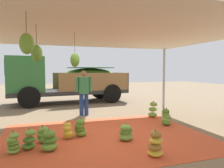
# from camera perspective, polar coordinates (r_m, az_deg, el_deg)

# --- Properties ---
(ground_plane) EXTENTS (40.00, 40.00, 0.00)m
(ground_plane) POSITION_cam_1_polar(r_m,az_deg,el_deg) (8.55, -7.58, -8.04)
(ground_plane) COLOR #7F6B51
(tarp_orange) EXTENTS (5.23, 4.03, 0.01)m
(tarp_orange) POSITION_cam_1_polar(r_m,az_deg,el_deg) (5.71, -1.98, -13.93)
(tarp_orange) COLOR #D1512D
(tarp_orange) RESTS_ON ground
(tent_canopy) EXTENTS (8.00, 7.00, 2.78)m
(tent_canopy) POSITION_cam_1_polar(r_m,az_deg,el_deg) (5.43, -2.01, 13.85)
(tent_canopy) COLOR #9EA0A5
(tent_canopy) RESTS_ON ground
(banana_bunch_0) EXTENTS (0.35, 0.37, 0.46)m
(banana_bunch_0) POSITION_cam_1_polar(r_m,az_deg,el_deg) (5.56, -11.91, -12.32)
(banana_bunch_0) COLOR gold
(banana_bunch_0) RESTS_ON tarp_orange
(banana_bunch_1) EXTENTS (0.46, 0.45, 0.43)m
(banana_bunch_1) POSITION_cam_1_polar(r_m,az_deg,el_deg) (5.36, 3.77, -12.98)
(banana_bunch_1) COLOR #6B9E38
(banana_bunch_1) RESTS_ON tarp_orange
(banana_bunch_2) EXTENTS (0.43, 0.43, 0.55)m
(banana_bunch_2) POSITION_cam_1_polar(r_m,az_deg,el_deg) (4.51, 11.61, -15.74)
(banana_bunch_2) COLOR gold
(banana_bunch_2) RESTS_ON tarp_orange
(banana_bunch_3) EXTENTS (0.43, 0.45, 0.48)m
(banana_bunch_3) POSITION_cam_1_polar(r_m,az_deg,el_deg) (4.89, -16.55, -14.52)
(banana_bunch_3) COLOR #60932D
(banana_bunch_3) RESTS_ON tarp_orange
(banana_bunch_4) EXTENTS (0.35, 0.34, 0.43)m
(banana_bunch_4) POSITION_cam_1_polar(r_m,az_deg,el_deg) (5.44, -18.27, -12.96)
(banana_bunch_4) COLOR #6B9E38
(banana_bunch_4) RESTS_ON tarp_orange
(banana_bunch_5) EXTENTS (0.40, 0.40, 0.59)m
(banana_bunch_5) POSITION_cam_1_polar(r_m,az_deg,el_deg) (8.04, 10.96, -6.93)
(banana_bunch_5) COLOR #75A83D
(banana_bunch_5) RESTS_ON tarp_orange
(banana_bunch_6) EXTENTS (0.41, 0.39, 0.55)m
(banana_bunch_6) POSITION_cam_1_polar(r_m,az_deg,el_deg) (6.93, 14.40, -8.75)
(banana_bunch_6) COLOR #477523
(banana_bunch_6) RESTS_ON tarp_orange
(banana_bunch_7) EXTENTS (0.33, 0.33, 0.50)m
(banana_bunch_7) POSITION_cam_1_polar(r_m,az_deg,el_deg) (4.97, -25.16, -14.44)
(banana_bunch_7) COLOR #75A83D
(banana_bunch_7) RESTS_ON tarp_orange
(banana_bunch_8) EXTENTS (0.41, 0.39, 0.50)m
(banana_bunch_8) POSITION_cam_1_polar(r_m,az_deg,el_deg) (5.67, -8.59, -11.74)
(banana_bunch_8) COLOR #60932D
(banana_bunch_8) RESTS_ON tarp_orange
(banana_bunch_9) EXTENTS (0.42, 0.42, 0.49)m
(banana_bunch_9) POSITION_cam_1_polar(r_m,az_deg,el_deg) (5.10, -21.50, -13.96)
(banana_bunch_9) COLOR #518428
(banana_bunch_9) RESTS_ON tarp_orange
(cargo_truck_main) EXTENTS (6.24, 2.72, 2.40)m
(cargo_truck_main) POSITION_cam_1_polar(r_m,az_deg,el_deg) (11.54, -12.41, 1.05)
(cargo_truck_main) COLOR #2D2D2D
(cargo_truck_main) RESTS_ON ground
(worker_0) EXTENTS (0.63, 0.39, 1.73)m
(worker_0) POSITION_cam_1_polar(r_m,az_deg,el_deg) (8.16, -7.62, -1.42)
(worker_0) COLOR navy
(worker_0) RESTS_ON ground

